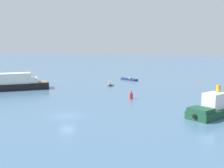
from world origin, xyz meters
The scene contains 5 objects.
ground_plane centered at (0.00, 0.00, 0.00)m, with size 400.00×400.00×0.00m, color #476B8E.
tugboat centered at (23.28, 6.78, 1.31)m, with size 8.69×10.43×5.11m.
fishing_skiff centered at (-3.20, 34.56, 0.24)m, with size 2.71×4.05×0.92m.
small_motorboat centered at (-0.59, 46.28, 0.27)m, with size 5.93×4.36×0.99m.
channel_buoy_red centered at (7.00, 17.12, 0.81)m, with size 0.70×0.70×1.90m.
Camera 1 is at (21.76, -45.07, 12.78)m, focal length 48.66 mm.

